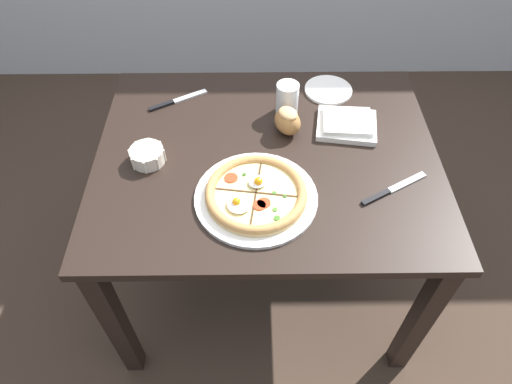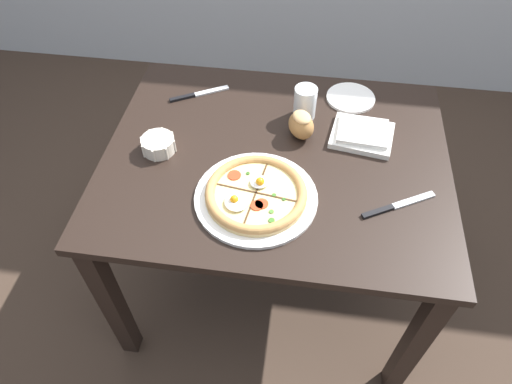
% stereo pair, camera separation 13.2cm
% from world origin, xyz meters
% --- Properties ---
extents(ground_plane, '(12.00, 12.00, 0.00)m').
position_xyz_m(ground_plane, '(0.00, 0.00, 0.00)').
color(ground_plane, '#3D2D23').
extents(dining_table, '(1.11, 0.90, 0.74)m').
position_xyz_m(dining_table, '(0.00, 0.00, 0.63)').
color(dining_table, black).
rests_on(dining_table, ground_plane).
extents(pizza, '(0.36, 0.36, 0.06)m').
position_xyz_m(pizza, '(-0.04, -0.19, 0.76)').
color(pizza, white).
rests_on(pizza, dining_table).
extents(ramekin_bowl, '(0.11, 0.11, 0.05)m').
position_xyz_m(ramekin_bowl, '(-0.38, -0.03, 0.76)').
color(ramekin_bowl, silver).
rests_on(ramekin_bowl, dining_table).
extents(napkin_folded, '(0.22, 0.20, 0.04)m').
position_xyz_m(napkin_folded, '(0.27, 0.12, 0.75)').
color(napkin_folded, silver).
rests_on(napkin_folded, dining_table).
extents(bread_piece_near, '(0.12, 0.13, 0.09)m').
position_xyz_m(bread_piece_near, '(0.07, 0.10, 0.79)').
color(bread_piece_near, '#A3703D').
rests_on(bread_piece_near, dining_table).
extents(knife_main, '(0.20, 0.13, 0.01)m').
position_xyz_m(knife_main, '(-0.32, 0.27, 0.74)').
color(knife_main, silver).
rests_on(knife_main, dining_table).
extents(knife_spare, '(0.22, 0.13, 0.01)m').
position_xyz_m(knife_spare, '(0.38, -0.16, 0.74)').
color(knife_spare, silver).
rests_on(knife_spare, dining_table).
extents(water_glass, '(0.08, 0.08, 0.11)m').
position_xyz_m(water_glass, '(0.07, 0.21, 0.79)').
color(water_glass, white).
rests_on(water_glass, dining_table).
extents(side_saucer, '(0.18, 0.18, 0.01)m').
position_xyz_m(side_saucer, '(0.24, 0.33, 0.74)').
color(side_saucer, white).
rests_on(side_saucer, dining_table).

